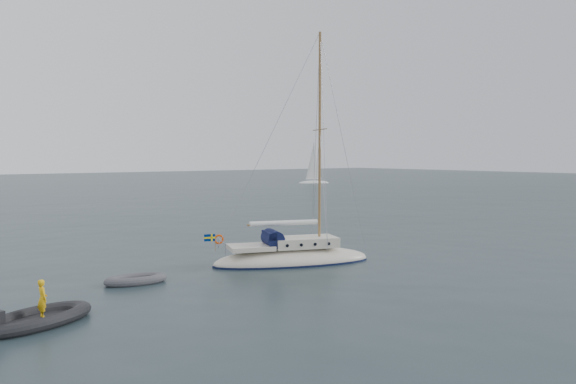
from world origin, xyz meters
TOP-DOWN VIEW (x-y plane):
  - ground at (0.00, 0.00)m, footprint 300.00×300.00m
  - sailboat at (0.28, 0.96)m, footprint 8.29×2.49m
  - dinghy at (-7.54, 1.41)m, footprint 2.60×1.17m
  - rib at (-12.20, -2.18)m, footprint 3.83×1.74m
  - distant_yacht_b at (50.85, 60.43)m, footprint 6.11×3.26m

SIDE VIEW (x-z plane):
  - ground at x=0.00m, z-range 0.00..0.00m
  - dinghy at x=-7.54m, z-range -0.02..0.35m
  - rib at x=-12.20m, z-range -0.49..0.94m
  - sailboat at x=0.28m, z-range -5.01..6.79m
  - distant_yacht_b at x=50.85m, z-range -0.59..7.51m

